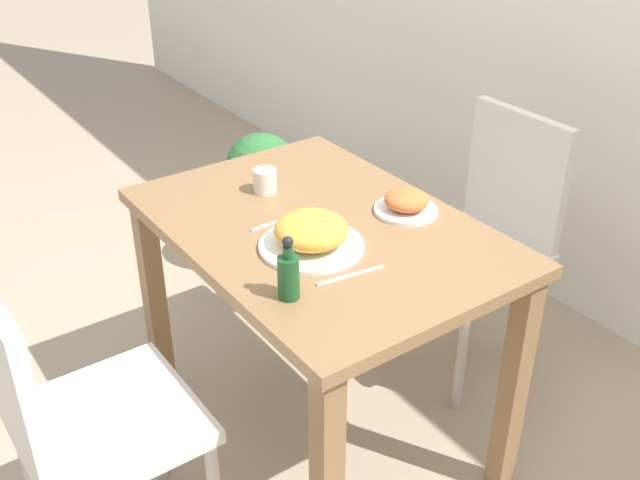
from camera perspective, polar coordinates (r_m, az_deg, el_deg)
The scene contains 11 objects.
ground_plane at distance 2.50m, azimuth 0.00°, elevation -14.54°, with size 16.00×16.00×0.00m, color tan.
dining_table at distance 2.10m, azimuth 0.00°, elevation -1.78°, with size 1.05×0.73×0.77m.
chair_near at distance 1.90m, azimuth -18.34°, elevation -12.49°, with size 0.42×0.42×0.91m.
chair_far at distance 2.60m, azimuth 12.63°, elevation 0.81°, with size 0.42×0.42×0.91m.
food_plate at distance 1.91m, azimuth -0.65°, elevation 0.49°, with size 0.27×0.27×0.09m.
side_plate at distance 2.10m, azimuth 6.60°, elevation 2.82°, with size 0.18×0.18×0.07m.
drink_cup at distance 2.21m, azimuth -4.22°, elevation 4.53°, with size 0.07×0.07×0.07m.
sauce_bottle at distance 1.70m, azimuth -2.42°, elevation -2.65°, with size 0.05×0.05×0.16m.
fork_utensil at distance 2.05m, azimuth -3.31°, elevation 1.39°, with size 0.01×0.17×0.00m.
spoon_utensil at distance 1.81m, azimuth 2.36°, elevation -2.71°, with size 0.04×0.18×0.00m.
potted_plant_left at distance 3.14m, azimuth -4.38°, elevation 3.02°, with size 0.30×0.30×0.63m.
Camera 1 is at (1.46, -1.03, 1.75)m, focal length 42.00 mm.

